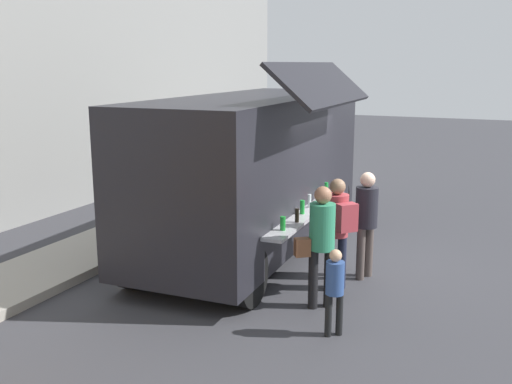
% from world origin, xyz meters
% --- Properties ---
extents(ground_plane, '(60.00, 60.00, 0.00)m').
position_xyz_m(ground_plane, '(0.00, 0.00, 0.00)').
color(ground_plane, '#38383D').
extents(food_truck_main, '(6.66, 3.17, 3.50)m').
position_xyz_m(food_truck_main, '(-0.12, 1.81, 1.58)').
color(food_truck_main, black).
rests_on(food_truck_main, ground).
extents(trash_bin, '(0.60, 0.60, 0.91)m').
position_xyz_m(trash_bin, '(3.46, 4.13, 0.46)').
color(trash_bin, '#2E5E36').
rests_on(trash_bin, ground).
extents(customer_front_ordering, '(0.36, 0.36, 1.78)m').
position_xyz_m(customer_front_ordering, '(-0.83, -0.49, 1.06)').
color(customer_front_ordering, '#4F443F').
rests_on(customer_front_ordering, ground).
extents(customer_mid_with_backpack, '(0.54, 0.55, 1.77)m').
position_xyz_m(customer_mid_with_backpack, '(-1.54, -0.23, 1.08)').
color(customer_mid_with_backpack, '#1D2235').
rests_on(customer_mid_with_backpack, ground).
extents(customer_rear_waiting, '(0.48, 0.55, 1.80)m').
position_xyz_m(customer_rear_waiting, '(-2.29, -0.20, 1.07)').
color(customer_rear_waiting, black).
rests_on(customer_rear_waiting, ground).
extents(child_near_queue, '(0.24, 0.24, 1.17)m').
position_xyz_m(child_near_queue, '(-3.09, -0.65, 0.70)').
color(child_near_queue, black).
rests_on(child_near_queue, ground).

